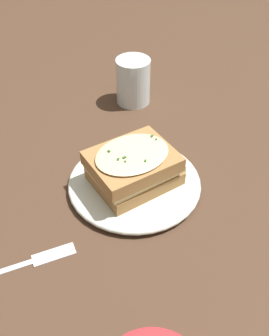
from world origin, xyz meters
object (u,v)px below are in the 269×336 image
object	(u,v)px
water_glass	(133,81)
fork	(33,261)
sandwich	(134,167)
dinner_plate	(134,183)

from	to	relation	value
water_glass	fork	bearing A→B (deg)	-122.50
water_glass	fork	size ratio (longest dim) A/B	0.60
water_glass	fork	xyz separation A→B (m)	(-0.25, -0.39, -0.05)
sandwich	fork	distance (m)	0.22
dinner_plate	fork	distance (m)	0.22
dinner_plate	sandwich	distance (m)	0.04
water_glass	fork	distance (m)	0.47
sandwich	fork	xyz separation A→B (m)	(-0.19, -0.12, -0.05)
dinner_plate	sandwich	xyz separation A→B (m)	(-0.00, -0.00, 0.04)
dinner_plate	water_glass	world-z (taller)	water_glass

